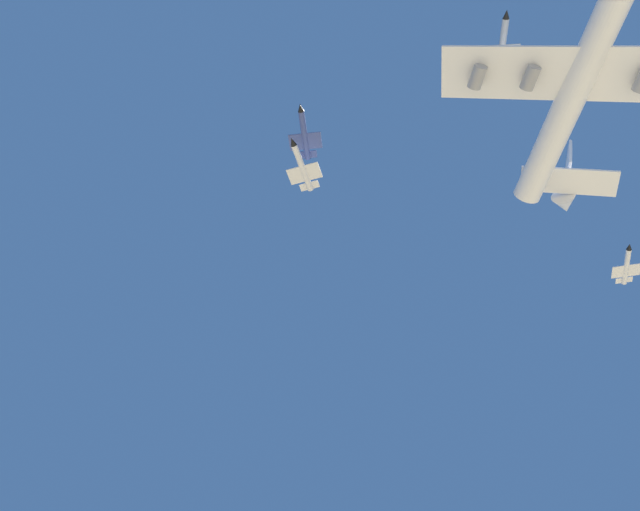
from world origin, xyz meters
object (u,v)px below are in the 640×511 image
Objects in this scene: chase_jet_right_wing at (626,266)px; chase_jet_high_escort at (304,135)px; chase_jet_lead at (502,47)px; chase_jet_trailing at (302,168)px; carrier_jet at (586,69)px.

chase_jet_right_wing reaches higher than chase_jet_high_escort.
chase_jet_trailing is at bearing -116.27° from chase_jet_lead.
chase_jet_right_wing is 0.99× the size of chase_jet_trailing.
chase_jet_right_wing reaches higher than carrier_jet.
chase_jet_lead reaches higher than chase_jet_high_escort.
chase_jet_high_escort is at bearing 22.23° from chase_jet_trailing.
chase_jet_lead is 79.43m from chase_jet_right_wing.
chase_jet_lead is 0.99× the size of chase_jet_trailing.
carrier_jet is at bearing 76.59° from chase_jet_high_escort.
chase_jet_high_escort is (54.45, -86.15, -1.47)m from chase_jet_right_wing.
chase_jet_right_wing reaches higher than chase_jet_trailing.
chase_jet_lead is 49.87m from chase_jet_high_escort.
carrier_jet is at bearing 83.29° from chase_jet_trailing.
chase_jet_lead is at bearing 71.88° from chase_jet_high_escort.
carrier_jet is 5.22× the size of chase_jet_lead.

